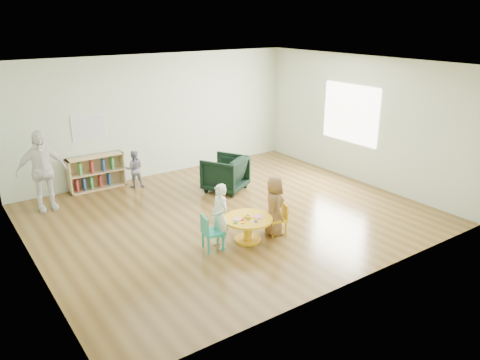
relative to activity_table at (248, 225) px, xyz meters
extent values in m
plane|color=brown|center=(0.36, 1.08, -0.29)|extent=(7.00, 7.00, 0.00)
cube|color=silver|center=(0.36, 1.08, 2.46)|extent=(7.00, 6.00, 0.10)
cube|color=beige|center=(0.36, 4.08, 1.11)|extent=(7.00, 0.10, 2.80)
cube|color=beige|center=(0.36, -1.92, 1.11)|extent=(7.00, 0.10, 2.80)
cube|color=beige|center=(-3.14, 1.08, 1.11)|extent=(0.10, 6.00, 2.80)
cube|color=beige|center=(3.86, 1.08, 1.11)|extent=(0.10, 6.00, 2.80)
cube|color=white|center=(3.84, 1.38, 1.21)|extent=(0.02, 1.60, 1.30)
cylinder|color=#EAAF13|center=(0.00, 0.00, -0.10)|extent=(0.15, 0.15, 0.38)
cylinder|color=#EAAF13|center=(0.00, 0.00, -0.27)|extent=(0.46, 0.46, 0.04)
cylinder|color=#EAAF13|center=(0.00, 0.00, 0.11)|extent=(0.82, 0.82, 0.04)
cylinder|color=pink|center=(-0.18, 0.05, 0.13)|extent=(0.15, 0.15, 0.02)
cylinder|color=pink|center=(0.17, -0.07, 0.13)|extent=(0.17, 0.17, 0.02)
cylinder|color=#EAAF13|center=(-0.02, -0.02, 0.15)|extent=(0.11, 0.12, 0.04)
cylinder|color=#167F33|center=(-0.07, -0.08, 0.15)|extent=(0.05, 0.05, 0.02)
cylinder|color=#167F33|center=(0.03, 0.05, 0.15)|extent=(0.05, 0.05, 0.02)
cube|color=red|center=(-0.12, -0.02, 0.14)|extent=(0.06, 0.06, 0.02)
cube|color=#FFA015|center=(-0.19, -0.12, 0.14)|extent=(0.05, 0.05, 0.02)
cube|color=#1B2BCC|center=(0.02, -0.20, 0.14)|extent=(0.07, 0.07, 0.02)
cube|color=#167F33|center=(-0.29, -0.05, 0.14)|extent=(0.05, 0.05, 0.02)
cube|color=teal|center=(-0.64, 0.08, 0.01)|extent=(0.37, 0.37, 0.04)
cube|color=teal|center=(-0.78, 0.10, 0.17)|extent=(0.09, 0.32, 0.28)
cylinder|color=teal|center=(-0.74, 0.23, -0.15)|extent=(0.04, 0.04, 0.28)
cylinder|color=teal|center=(-0.79, -0.03, -0.15)|extent=(0.04, 0.04, 0.28)
cylinder|color=teal|center=(-0.49, 0.18, -0.15)|extent=(0.04, 0.04, 0.28)
cylinder|color=teal|center=(-0.54, -0.07, -0.15)|extent=(0.04, 0.04, 0.28)
cube|color=#EAAF13|center=(0.57, -0.08, -0.01)|extent=(0.38, 0.38, 0.04)
cube|color=#EAAF13|center=(0.69, -0.12, 0.14)|extent=(0.13, 0.29, 0.25)
cylinder|color=#EAAF13|center=(0.64, -0.23, -0.16)|extent=(0.04, 0.04, 0.25)
cylinder|color=#EAAF13|center=(0.72, -0.01, -0.16)|extent=(0.04, 0.04, 0.25)
cylinder|color=#EAAF13|center=(0.42, -0.15, -0.16)|extent=(0.04, 0.04, 0.25)
cylinder|color=#EAAF13|center=(0.50, 0.07, -0.16)|extent=(0.04, 0.04, 0.25)
cube|color=tan|center=(-1.83, 3.91, 0.09)|extent=(0.03, 0.30, 0.75)
cube|color=tan|center=(-0.66, 3.91, 0.09)|extent=(0.03, 0.30, 0.75)
cube|color=tan|center=(-1.24, 3.91, -0.27)|extent=(1.20, 0.30, 0.03)
cube|color=tan|center=(-1.24, 3.91, 0.45)|extent=(1.20, 0.30, 0.03)
cube|color=tan|center=(-1.24, 3.91, 0.09)|extent=(1.14, 0.28, 0.03)
cube|color=tan|center=(-1.24, 4.05, 0.09)|extent=(1.20, 0.02, 0.75)
cube|color=#B53035|center=(-1.69, 3.89, -0.11)|extent=(0.04, 0.18, 0.26)
cube|color=#2C569B|center=(-1.54, 3.89, -0.11)|extent=(0.04, 0.18, 0.26)
cube|color=#4CA455|center=(-1.39, 3.89, -0.11)|extent=(0.04, 0.18, 0.26)
cube|color=#B53035|center=(-1.19, 3.89, -0.11)|extent=(0.04, 0.18, 0.26)
cube|color=#2C569B|center=(-0.99, 3.89, -0.11)|extent=(0.04, 0.18, 0.26)
cube|color=#4CA455|center=(-1.59, 3.89, 0.24)|extent=(0.04, 0.18, 0.26)
cube|color=#B53035|center=(-1.34, 3.89, 0.24)|extent=(0.04, 0.18, 0.26)
cube|color=#2C569B|center=(-1.09, 3.89, 0.24)|extent=(0.04, 0.18, 0.26)
cube|color=#4CA455|center=(-0.89, 3.89, 0.24)|extent=(0.04, 0.18, 0.26)
cube|color=white|center=(-1.24, 4.07, 1.06)|extent=(0.74, 0.01, 0.54)
cube|color=#E83E31|center=(-1.24, 4.06, 1.06)|extent=(0.70, 0.00, 0.50)
imported|color=black|center=(1.00, 2.24, 0.09)|extent=(1.11, 1.12, 0.76)
imported|color=white|center=(-0.50, 0.08, 0.26)|extent=(0.27, 0.40, 1.08)
imported|color=orange|center=(0.53, -0.04, 0.24)|extent=(0.48, 0.59, 1.05)
imported|color=#19193F|center=(-0.52, 3.55, 0.13)|extent=(0.49, 0.44, 0.83)
imported|color=white|center=(-2.45, 3.34, 0.51)|extent=(0.93, 0.40, 1.58)
camera|label=1|loc=(-4.18, -5.77, 3.31)|focal=35.00mm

